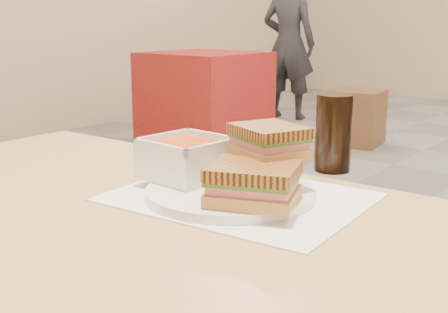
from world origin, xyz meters
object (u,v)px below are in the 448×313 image
Objects in this scene: plate at (230,192)px; soup_bowl at (187,160)px; panini_lower at (253,184)px; cola_glass at (334,133)px; bg_chair_0l at (218,99)px; bg_table_0 at (205,98)px; main_table at (130,282)px; bg_chair_0r at (356,117)px; patron_a at (288,44)px.

plate is 0.10m from soup_bowl.
panini_lower is 1.08× the size of cola_glass.
bg_chair_0l is (-3.09, 3.86, -0.57)m from soup_bowl.
bg_chair_0l is at bearing 128.64° from soup_bowl.
cola_glass reaches higher than bg_chair_0l.
cola_glass is at bearing 95.36° from panini_lower.
bg_table_0 is at bearing 130.10° from soup_bowl.
soup_bowl reaches higher than bg_chair_0l.
soup_bowl is (-0.02, 0.15, 0.16)m from main_table.
soup_bowl is 4.04m from bg_chair_0r.
bg_chair_0l is (-0.57, 0.88, -0.15)m from bg_table_0.
bg_chair_0l is 0.29× the size of patron_a.
panini_lower reaches higher than plate.
soup_bowl is 5.21m from patron_a.
bg_table_0 is 1.90× the size of bg_chair_0r.
panini_lower is 4.07m from bg_table_0.
patron_a is at bearing 121.38° from plate.
plate is 0.60× the size of bg_chair_0r.
bg_chair_0l is (-3.23, 3.61, -0.59)m from cola_glass.
main_table is at bearing -83.62° from soup_bowl.
bg_table_0 is (-2.51, 2.98, -0.42)m from soup_bowl.
patron_a is (-0.13, 1.50, 0.40)m from bg_table_0.
cola_glass reaches higher than panini_lower.
panini_lower reaches higher than bg_chair_0l.
bg_chair_0l is 1.63m from bg_chair_0r.
soup_bowl is at bearing -59.50° from patron_a.
bg_chair_0r is (-1.48, 3.87, -0.41)m from main_table.
bg_chair_0r is at bearing -33.07° from patron_a.
panini_lower is 0.30m from cola_glass.
bg_table_0 is (-2.65, 2.73, -0.44)m from cola_glass.
soup_bowl reaches higher than panini_lower.
main_table is 8.89× the size of soup_bowl.
main_table is 0.22m from soup_bowl.
soup_bowl reaches higher than main_table.
bg_chair_0l is at bearing 129.47° from plate.
cola_glass is at bearing -56.67° from patron_a.
soup_bowl is at bearing -68.50° from bg_chair_0r.
patron_a is at bearing 146.93° from bg_chair_0r.
main_table is 5.35m from patron_a.
main_table is at bearing -52.30° from bg_chair_0l.
cola_glass is 4.88m from bg_chair_0l.
bg_chair_0r is at bearing 110.94° from main_table.
soup_bowl is 4.98m from bg_chair_0l.
soup_bowl is at bearing -51.36° from bg_chair_0l.
bg_chair_0r is (-1.63, 3.76, -0.57)m from panini_lower.
bg_chair_0r is (-1.47, 3.72, -0.57)m from soup_bowl.
patron_a is (-2.66, 4.64, 0.15)m from main_table.
patron_a reaches higher than main_table.
plate is 0.17× the size of patron_a.
bg_table_0 reaches higher than bg_chair_0l.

